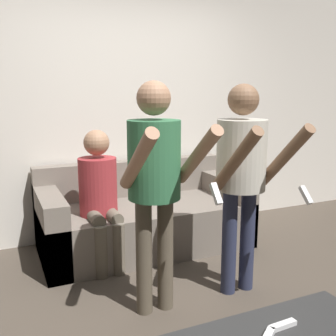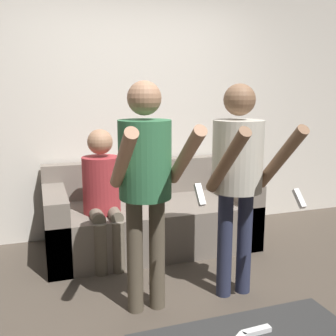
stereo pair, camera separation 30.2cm
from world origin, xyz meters
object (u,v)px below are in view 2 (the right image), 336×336
object	(u,v)px
person_seated	(103,190)
remote_far	(256,331)
person_standing_right	(238,168)
person_standing_left	(146,173)
couch	(149,218)

from	to	relation	value
person_seated	remote_far	size ratio (longest dim) A/B	7.78
person_seated	person_standing_right	bearing A→B (deg)	-47.92
person_standing_right	person_seated	world-z (taller)	person_standing_right
remote_far	person_seated	bearing A→B (deg)	102.37
person_standing_left	person_standing_right	xyz separation A→B (m)	(0.68, 0.00, -0.01)
person_standing_left	remote_far	xyz separation A→B (m)	(0.27, -0.97, -0.59)
couch	person_standing_left	bearing A→B (deg)	-106.71
couch	person_standing_left	xyz separation A→B (m)	(-0.34, -1.13, 0.70)
person_standing_left	person_standing_right	size ratio (longest dim) A/B	1.01
couch	remote_far	xyz separation A→B (m)	(-0.07, -2.10, 0.11)
couch	remote_far	size ratio (longest dim) A/B	12.98
person_seated	remote_far	distance (m)	1.94
person_standing_right	person_seated	bearing A→B (deg)	132.08
person_standing_right	remote_far	xyz separation A→B (m)	(-0.41, -0.97, -0.58)
person_seated	remote_far	bearing A→B (deg)	-77.63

